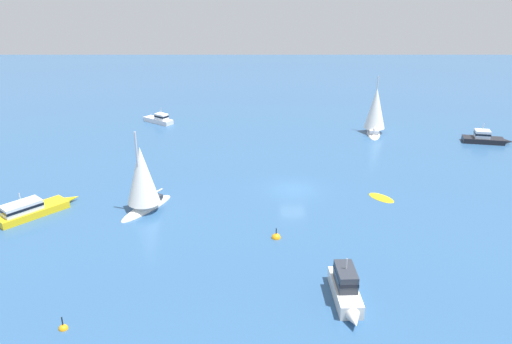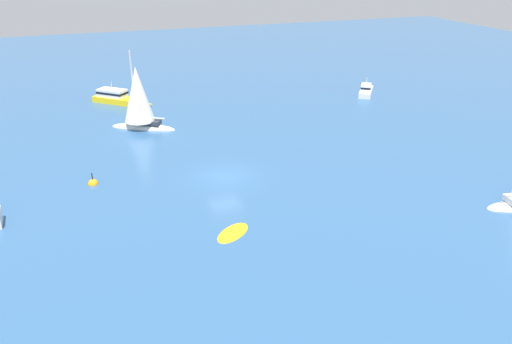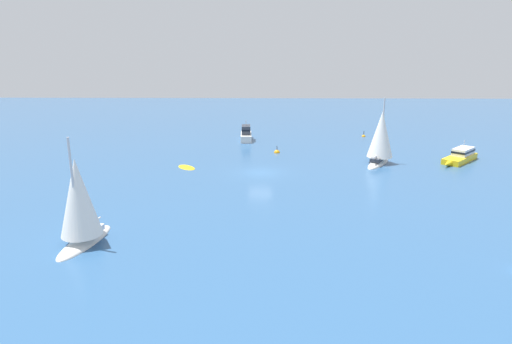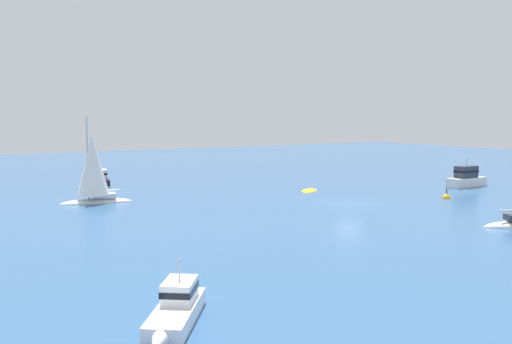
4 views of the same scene
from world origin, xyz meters
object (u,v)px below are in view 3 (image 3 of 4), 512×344
Objects in this scene: mooring_buoy at (364,137)px; motor_cruiser_1 at (461,156)px; tender at (187,168)px; channel_buoy at (277,153)px; yacht at (381,139)px; powerboat at (246,134)px; sloop at (80,206)px.

motor_cruiser_1 is at bearing 117.64° from mooring_buoy.
tender is 13.12m from channel_buoy.
tender is at bearing 36.84° from channel_buoy.
yacht reaches higher than tender.
powerboat is at bearing -72.51° from motor_cruiser_1.
sloop is at bearing 163.13° from powerboat.
motor_cruiser_1 is (-36.02, -24.39, -2.11)m from sloop.
channel_buoy is at bearing 40.11° from mooring_buoy.
channel_buoy is at bearing 164.00° from sloop.
yacht is at bearing 83.79° from mooring_buoy.
tender is 0.50× the size of powerboat.
sloop is at bearing -49.02° from tender.
powerboat is 5.17× the size of mooring_buoy.
channel_buoy is (22.01, -4.09, -0.64)m from motor_cruiser_1.
mooring_buoy is (-27.80, -40.09, -2.74)m from sloop.
motor_cruiser_1 is 17.74m from mooring_buoy.
sloop reaches higher than motor_cruiser_1.
tender is 17.58m from powerboat.
sloop is 6.68× the size of mooring_buoy.
channel_buoy is 18.03m from mooring_buoy.
motor_cruiser_1 is at bearing 57.29° from tender.
yacht reaches higher than sloop.
yacht is at bearing -39.80° from motor_cruiser_1.
powerboat reaches higher than tender.
mooring_buoy reaches higher than tender.
motor_cruiser_1 is 5.04× the size of channel_buoy.
yacht is at bearing 57.10° from tender.
sloop is 1.29× the size of powerboat.
powerboat is at bearing 175.67° from sloop.
yacht reaches higher than motor_cruiser_1.
motor_cruiser_1 reaches higher than mooring_buoy.
mooring_buoy is (-18.19, -3.02, -0.88)m from powerboat.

